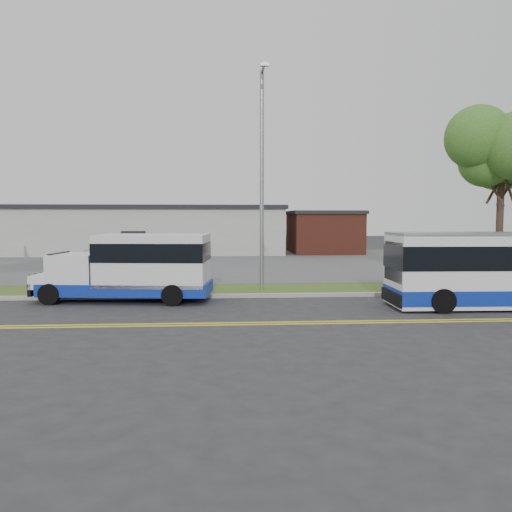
{
  "coord_description": "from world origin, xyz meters",
  "views": [
    {
      "loc": [
        1.28,
        -19.16,
        3.26
      ],
      "look_at": [
        2.73,
        2.49,
        1.6
      ],
      "focal_mm": 35.0,
      "sensor_mm": 36.0,
      "label": 1
    }
  ],
  "objects": [
    {
      "name": "lane_line_south",
      "position": [
        0.0,
        -4.15,
        0.01
      ],
      "size": [
        70.0,
        0.12,
        0.01
      ],
      "primitive_type": "cube",
      "color": "yellow",
      "rests_on": "ground"
    },
    {
      "name": "parked_car_b",
      "position": [
        -6.7,
        12.63,
        0.75
      ],
      "size": [
        3.69,
        4.84,
        1.31
      ],
      "primitive_type": "imported",
      "rotation": [
        0.0,
        0.0,
        -0.48
      ],
      "color": "silver",
      "rests_on": "parking_lot"
    },
    {
      "name": "parking_lot",
      "position": [
        0.0,
        17.0,
        0.05
      ],
      "size": [
        80.0,
        25.0,
        0.1
      ],
      "primitive_type": "cube",
      "color": "#4C4C4F",
      "rests_on": "ground"
    },
    {
      "name": "ground",
      "position": [
        0.0,
        0.0,
        0.0
      ],
      "size": [
        140.0,
        140.0,
        0.0
      ],
      "primitive_type": "plane",
      "color": "#28282B",
      "rests_on": "ground"
    },
    {
      "name": "shuttle_bus",
      "position": [
        -2.09,
        0.53,
        1.4
      ],
      "size": [
        7.03,
        2.96,
        2.62
      ],
      "rotation": [
        0.0,
        0.0,
        -0.11
      ],
      "color": "#0D2794",
      "rests_on": "ground"
    },
    {
      "name": "grocery_bag_right",
      "position": [
        -1.12,
        2.15,
        0.26
      ],
      "size": [
        0.32,
        0.32,
        0.32
      ],
      "primitive_type": "sphere",
      "color": "white",
      "rests_on": "verge"
    },
    {
      "name": "parked_car_a",
      "position": [
        -1.55,
        12.53,
        0.8
      ],
      "size": [
        2.17,
        4.46,
        1.41
      ],
      "primitive_type": "imported",
      "rotation": [
        0.0,
        0.0,
        0.16
      ],
      "color": "#A6AAAE",
      "rests_on": "parking_lot"
    },
    {
      "name": "grocery_bag_left",
      "position": [
        -1.72,
        1.65,
        0.26
      ],
      "size": [
        0.32,
        0.32,
        0.32
      ],
      "primitive_type": "sphere",
      "color": "white",
      "rests_on": "verge"
    },
    {
      "name": "streetlight_near",
      "position": [
        3.0,
        2.73,
        5.23
      ],
      "size": [
        0.35,
        1.53,
        9.5
      ],
      "color": "gray",
      "rests_on": "verge"
    },
    {
      "name": "lane_line_north",
      "position": [
        0.0,
        -3.85,
        0.01
      ],
      "size": [
        70.0,
        0.12,
        0.01
      ],
      "primitive_type": "cube",
      "color": "yellow",
      "rests_on": "ground"
    },
    {
      "name": "brick_wing",
      "position": [
        10.5,
        26.0,
        1.96
      ],
      "size": [
        6.3,
        7.3,
        3.9
      ],
      "color": "brown",
      "rests_on": "ground"
    },
    {
      "name": "pedestrian",
      "position": [
        -1.42,
        1.9,
        0.94
      ],
      "size": [
        0.73,
        0.69,
        1.67
      ],
      "primitive_type": "imported",
      "rotation": [
        0.0,
        0.0,
        3.81
      ],
      "color": "black",
      "rests_on": "verge"
    },
    {
      "name": "curb",
      "position": [
        0.0,
        1.1,
        0.07
      ],
      "size": [
        80.0,
        0.3,
        0.15
      ],
      "primitive_type": "cube",
      "color": "#9E9B93",
      "rests_on": "ground"
    },
    {
      "name": "tree_east",
      "position": [
        14.0,
        3.0,
        6.2
      ],
      "size": [
        5.2,
        5.2,
        8.33
      ],
      "color": "#36271D",
      "rests_on": "verge"
    },
    {
      "name": "verge",
      "position": [
        0.0,
        2.9,
        0.05
      ],
      "size": [
        80.0,
        3.3,
        0.1
      ],
      "primitive_type": "cube",
      "color": "#3C551C",
      "rests_on": "ground"
    },
    {
      "name": "commercial_building",
      "position": [
        -6.0,
        27.0,
        2.18
      ],
      "size": [
        25.4,
        10.4,
        4.35
      ],
      "color": "#9E9E99",
      "rests_on": "ground"
    }
  ]
}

